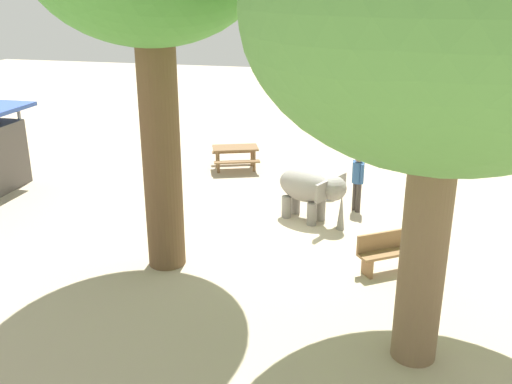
{
  "coord_description": "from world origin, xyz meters",
  "views": [
    {
      "loc": [
        -13.17,
        -2.53,
        5.85
      ],
      "look_at": [
        0.43,
        0.81,
        0.8
      ],
      "focal_mm": 40.14,
      "sensor_mm": 36.0,
      "label": 1
    }
  ],
  "objects_px": {
    "elephant": "(311,189)",
    "wooden_bench": "(388,251)",
    "person_handler": "(358,178)",
    "feed_bucket": "(329,193)",
    "picnic_table_near": "(235,153)",
    "shade_tree_secondary": "(450,11)"
  },
  "relations": [
    {
      "from": "shade_tree_secondary",
      "to": "elephant",
      "type": "bearing_deg",
      "value": 25.46
    },
    {
      "from": "shade_tree_secondary",
      "to": "picnic_table_near",
      "type": "relative_size",
      "value": 4.05
    },
    {
      "from": "wooden_bench",
      "to": "feed_bucket",
      "type": "relative_size",
      "value": 3.83
    },
    {
      "from": "elephant",
      "to": "picnic_table_near",
      "type": "height_order",
      "value": "elephant"
    },
    {
      "from": "person_handler",
      "to": "elephant",
      "type": "bearing_deg",
      "value": 6.84
    },
    {
      "from": "shade_tree_secondary",
      "to": "picnic_table_near",
      "type": "distance_m",
      "value": 11.98
    },
    {
      "from": "shade_tree_secondary",
      "to": "feed_bucket",
      "type": "height_order",
      "value": "shade_tree_secondary"
    },
    {
      "from": "shade_tree_secondary",
      "to": "wooden_bench",
      "type": "bearing_deg",
      "value": 9.88
    },
    {
      "from": "shade_tree_secondary",
      "to": "feed_bucket",
      "type": "relative_size",
      "value": 21.69
    },
    {
      "from": "feed_bucket",
      "to": "shade_tree_secondary",
      "type": "bearing_deg",
      "value": -162.43
    },
    {
      "from": "wooden_bench",
      "to": "feed_bucket",
      "type": "bearing_deg",
      "value": -101.82
    },
    {
      "from": "person_handler",
      "to": "shade_tree_secondary",
      "type": "height_order",
      "value": "shade_tree_secondary"
    },
    {
      "from": "person_handler",
      "to": "feed_bucket",
      "type": "distance_m",
      "value": 1.39
    },
    {
      "from": "person_handler",
      "to": "feed_bucket",
      "type": "bearing_deg",
      "value": -77.72
    },
    {
      "from": "elephant",
      "to": "wooden_bench",
      "type": "height_order",
      "value": "elephant"
    },
    {
      "from": "person_handler",
      "to": "wooden_bench",
      "type": "bearing_deg",
      "value": 70.71
    },
    {
      "from": "feed_bucket",
      "to": "wooden_bench",
      "type": "bearing_deg",
      "value": -157.28
    },
    {
      "from": "elephant",
      "to": "wooden_bench",
      "type": "relative_size",
      "value": 1.43
    },
    {
      "from": "picnic_table_near",
      "to": "feed_bucket",
      "type": "relative_size",
      "value": 5.35
    },
    {
      "from": "shade_tree_secondary",
      "to": "picnic_table_near",
      "type": "xyz_separation_m",
      "value": [
        9.3,
        5.71,
        -4.95
      ]
    },
    {
      "from": "picnic_table_near",
      "to": "feed_bucket",
      "type": "xyz_separation_m",
      "value": [
        -2.09,
        -3.43,
        -0.43
      ]
    },
    {
      "from": "elephant",
      "to": "shade_tree_secondary",
      "type": "xyz_separation_m",
      "value": [
        -5.42,
        -2.58,
        4.65
      ]
    }
  ]
}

